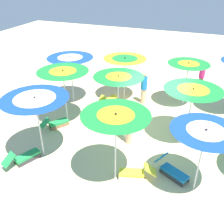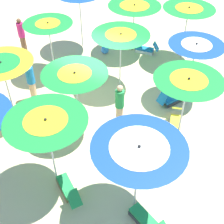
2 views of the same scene
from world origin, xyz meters
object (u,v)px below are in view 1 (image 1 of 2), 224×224
object	(u,v)px
beach_umbrella_2	(125,62)
beach_umbrella_7	(63,76)
beachgoer_2	(144,88)
beach_umbrella_10	(116,121)
lounger_1	(135,173)
beachgoer_0	(202,76)
beach_umbrella_5	(193,95)
beach_umbrella_9	(205,137)
lounger_4	(172,170)
beachgoer_1	(129,124)
lounger_3	(109,100)
lounger_5	(24,157)
beach_umbrella_1	(188,67)
beach_umbrella_6	(118,80)
beach_umbrella_3	(70,61)
lounger_2	(56,123)
beach_umbrella_11	(35,103)

from	to	relation	value
beach_umbrella_2	beach_umbrella_7	bearing A→B (deg)	-27.90
beachgoer_2	beach_umbrella_10	bearing A→B (deg)	-128.12
lounger_1	beachgoer_0	size ratio (longest dim) A/B	0.78
beach_umbrella_5	beach_umbrella_9	size ratio (longest dim) A/B	1.00
beach_umbrella_9	beachgoer_0	world-z (taller)	beach_umbrella_9
lounger_1	lounger_4	xyz separation A→B (m)	(-0.54, 1.11, 0.01)
beach_umbrella_2	beachgoer_1	distance (m)	3.95
lounger_3	beachgoer_0	distance (m)	5.29
lounger_1	beachgoer_2	size ratio (longest dim) A/B	0.78
lounger_3	beachgoer_2	size ratio (longest dim) A/B	0.88
lounger_3	lounger_5	size ratio (longest dim) A/B	1.04
lounger_5	beachgoer_0	xyz separation A→B (m)	(-8.43, 5.23, 0.62)
beach_umbrella_10	beachgoer_2	bearing A→B (deg)	-174.16
beach_umbrella_1	lounger_3	world-z (taller)	beach_umbrella_1
beach_umbrella_7	lounger_1	world-z (taller)	beach_umbrella_7
beach_umbrella_7	beach_umbrella_6	bearing A→B (deg)	105.54
beach_umbrella_1	beach_umbrella_7	distance (m)	5.67
beach_umbrella_2	beach_umbrella_3	size ratio (longest dim) A/B	0.95
beach_umbrella_1	beach_umbrella_6	xyz separation A→B (m)	(2.80, -2.39, 0.08)
beach_umbrella_3	lounger_2	bearing A→B (deg)	11.55
beach_umbrella_5	beach_umbrella_7	size ratio (longest dim) A/B	0.92
beach_umbrella_6	beach_umbrella_5	bearing A→B (deg)	88.65
beach_umbrella_2	beachgoer_0	world-z (taller)	beach_umbrella_2
beach_umbrella_2	lounger_4	distance (m)	6.03
beach_umbrella_1	beachgoer_2	distance (m)	2.27
beach_umbrella_3	beach_umbrella_7	bearing A→B (deg)	21.10
lounger_1	beach_umbrella_7	bearing A→B (deg)	-47.54
lounger_4	beach_umbrella_11	bearing A→B (deg)	-144.15
beach_umbrella_9	lounger_2	world-z (taller)	beach_umbrella_9
beach_umbrella_1	lounger_1	world-z (taller)	beach_umbrella_1
beach_umbrella_5	beach_umbrella_6	distance (m)	2.88
lounger_5	lounger_4	bearing A→B (deg)	-53.01
beach_umbrella_1	beach_umbrella_11	size ratio (longest dim) A/B	0.93
beach_umbrella_5	lounger_2	size ratio (longest dim) A/B	1.87
beach_umbrella_5	beach_umbrella_10	world-z (taller)	beach_umbrella_10
lounger_1	beach_umbrella_3	bearing A→B (deg)	-59.20
beach_umbrella_11	beach_umbrella_6	bearing A→B (deg)	148.20
beach_umbrella_5	lounger_3	size ratio (longest dim) A/B	1.59
lounger_3	lounger_5	distance (m)	5.24
beach_umbrella_9	beach_umbrella_11	xyz separation A→B (m)	(0.26, -5.28, 0.17)
beach_umbrella_11	lounger_4	distance (m)	4.97
lounger_1	lounger_2	size ratio (longest dim) A/B	1.05
beach_umbrella_11	lounger_2	size ratio (longest dim) A/B	1.99
beach_umbrella_9	beachgoer_2	size ratio (longest dim) A/B	1.39
beachgoer_0	beach_umbrella_9	bearing A→B (deg)	124.52
beach_umbrella_7	lounger_5	size ratio (longest dim) A/B	1.80
beach_umbrella_1	lounger_4	bearing A→B (deg)	3.81
beach_umbrella_11	beachgoer_0	world-z (taller)	beach_umbrella_11
beach_umbrella_5	lounger_5	bearing A→B (deg)	-56.10
lounger_2	lounger_3	bearing A→B (deg)	8.34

